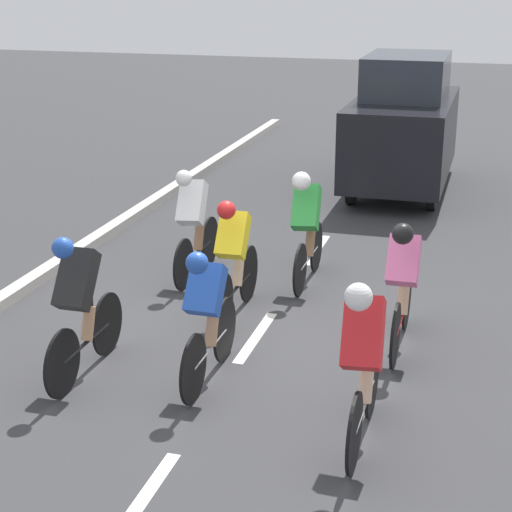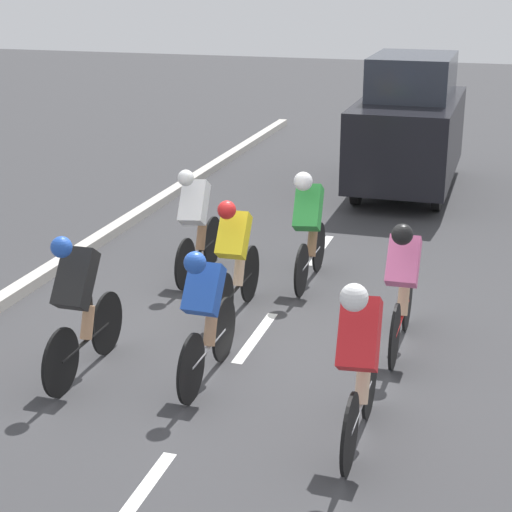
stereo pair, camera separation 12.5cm
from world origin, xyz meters
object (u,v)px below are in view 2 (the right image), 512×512
(cyclist_white, at_px, (196,221))
(cyclist_red, at_px, (359,359))
(cyclist_pink, at_px, (402,283))
(cyclist_black, at_px, (79,302))
(cyclist_blue, at_px, (205,312))
(cyclist_green, at_px, (309,224))
(cyclist_yellow, at_px, (235,256))
(support_car, at_px, (409,126))

(cyclist_white, bearing_deg, cyclist_red, 128.10)
(cyclist_pink, bearing_deg, cyclist_black, 27.25)
(cyclist_black, height_order, cyclist_red, cyclist_red)
(cyclist_white, bearing_deg, cyclist_black, 88.35)
(cyclist_blue, distance_m, cyclist_green, 2.97)
(cyclist_blue, xyz_separation_m, cyclist_yellow, (0.24, -1.64, 0.01))
(cyclist_green, xyz_separation_m, support_car, (-0.57, -5.31, 0.37))
(cyclist_black, xyz_separation_m, cyclist_green, (-1.54, -3.17, 0.02))
(cyclist_blue, height_order, cyclist_red, cyclist_red)
(cyclist_pink, bearing_deg, cyclist_green, -49.66)
(cyclist_white, bearing_deg, cyclist_yellow, 128.19)
(cyclist_yellow, bearing_deg, cyclist_red, 128.06)
(cyclist_white, relative_size, cyclist_pink, 0.99)
(cyclist_yellow, xyz_separation_m, support_car, (-1.12, -6.62, 0.43))
(cyclist_blue, bearing_deg, cyclist_yellow, -81.73)
(cyclist_blue, relative_size, cyclist_red, 0.99)
(cyclist_green, relative_size, cyclist_pink, 0.95)
(cyclist_red, xyz_separation_m, support_car, (0.75, -9.01, 0.37))
(cyclist_red, bearing_deg, cyclist_yellow, -51.94)
(cyclist_black, relative_size, support_car, 0.43)
(cyclist_white, xyz_separation_m, cyclist_yellow, (-0.91, 1.15, -0.02))
(cyclist_blue, bearing_deg, cyclist_green, -96.02)
(cyclist_green, height_order, cyclist_yellow, cyclist_green)
(cyclist_red, bearing_deg, cyclist_black, -10.52)
(cyclist_yellow, relative_size, support_car, 0.44)
(cyclist_red, distance_m, cyclist_green, 3.93)
(cyclist_blue, height_order, cyclist_pink, cyclist_pink)
(cyclist_black, height_order, cyclist_pink, cyclist_black)
(cyclist_black, height_order, cyclist_yellow, cyclist_black)
(cyclist_black, distance_m, cyclist_red, 2.91)
(cyclist_pink, distance_m, support_car, 7.02)
(cyclist_black, bearing_deg, cyclist_red, 169.48)
(cyclist_blue, distance_m, cyclist_yellow, 1.66)
(cyclist_black, bearing_deg, cyclist_yellow, -118.22)
(cyclist_green, bearing_deg, cyclist_black, 64.02)
(cyclist_white, bearing_deg, cyclist_green, -173.65)
(cyclist_white, bearing_deg, cyclist_pink, 152.50)
(cyclist_blue, height_order, cyclist_yellow, cyclist_yellow)
(cyclist_white, relative_size, cyclist_green, 1.04)
(support_car, bearing_deg, cyclist_pink, 96.84)
(cyclist_blue, bearing_deg, cyclist_red, 155.42)
(cyclist_red, relative_size, cyclist_green, 1.01)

